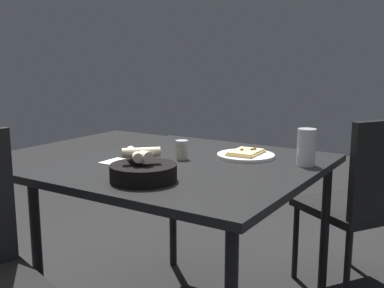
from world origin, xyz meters
The scene contains 7 objects.
dining_table centered at (0.00, 0.00, 0.67)m, with size 0.97×1.04×0.73m.
pizza_plate centered at (-0.13, -0.23, 0.74)m, with size 0.25×0.25×0.04m.
bread_basket centered at (0.01, 0.32, 0.77)m, with size 0.24×0.24×0.12m.
beer_glass centered at (-0.40, -0.21, 0.80)m, with size 0.07×0.07×0.15m.
pepper_shaker centered at (0.08, -0.04, 0.77)m, with size 0.05×0.05×0.08m.
napkin centered at (0.25, 0.15, 0.73)m, with size 0.16×0.12×0.00m.
chair_near centered at (-0.55, -0.69, 0.50)m, with size 0.61×0.61×0.89m.
Camera 1 is at (-0.99, 1.56, 1.16)m, focal length 43.46 mm.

